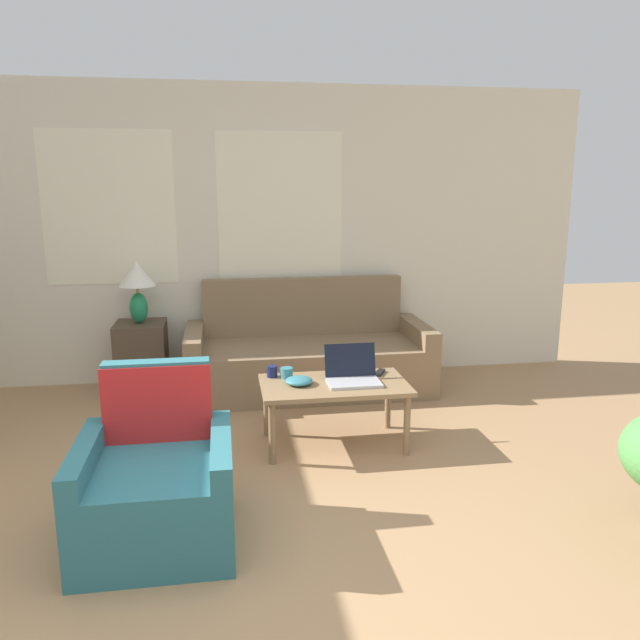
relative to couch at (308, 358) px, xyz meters
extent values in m
plane|color=#A87F56|center=(-0.83, -3.00, -0.27)|extent=(16.00, 16.00, 0.00)
cube|color=silver|center=(-0.83, 0.44, 1.03)|extent=(6.85, 0.05, 2.60)
cube|color=white|center=(-1.65, 0.41, 1.28)|extent=(1.10, 0.01, 1.30)
cube|color=white|center=(-0.18, 0.41, 1.28)|extent=(1.10, 0.01, 1.30)
cube|color=#846B4C|center=(0.00, -0.08, -0.06)|extent=(1.78, 0.86, 0.41)
cube|color=#846B4C|center=(0.00, 0.30, 0.19)|extent=(1.78, 0.12, 0.93)
cube|color=#846B4C|center=(-0.96, -0.08, 0.01)|extent=(0.14, 0.86, 0.56)
cube|color=#846B4C|center=(0.96, -0.08, 0.01)|extent=(0.14, 0.86, 0.56)
cube|color=#2D6B75|center=(-1.07, -2.28, -0.06)|extent=(0.55, 0.74, 0.42)
cube|color=#2D6B75|center=(-1.07, -1.96, 0.15)|extent=(0.55, 0.10, 0.85)
cube|color=#2D6B75|center=(-1.39, -2.28, 0.00)|extent=(0.10, 0.74, 0.54)
cube|color=#2D6B75|center=(-0.75, -2.28, 0.00)|extent=(0.10, 0.74, 0.54)
cube|color=red|center=(-1.07, -2.01, 0.26)|extent=(0.56, 0.01, 0.61)
cube|color=#4C3D2D|center=(-1.41, 0.13, 0.03)|extent=(0.42, 0.42, 0.60)
ellipsoid|color=#1E8451|center=(-1.41, 0.13, 0.46)|extent=(0.15, 0.15, 0.26)
cylinder|color=tan|center=(-1.41, 0.13, 0.62)|extent=(0.02, 0.02, 0.06)
cone|color=white|center=(-1.41, 0.13, 0.75)|extent=(0.30, 0.30, 0.21)
cube|color=#8E704C|center=(0.01, -1.24, 0.16)|extent=(0.98, 0.57, 0.03)
cylinder|color=#8E704C|center=(-0.43, -1.48, -0.06)|extent=(0.04, 0.04, 0.41)
cylinder|color=#8E704C|center=(0.45, -1.48, -0.06)|extent=(0.04, 0.04, 0.41)
cylinder|color=#8E704C|center=(-0.43, -1.00, -0.06)|extent=(0.04, 0.04, 0.41)
cylinder|color=#8E704C|center=(0.45, -1.00, -0.06)|extent=(0.04, 0.04, 0.41)
cube|color=#B7B7BC|center=(0.14, -1.29, 0.18)|extent=(0.35, 0.23, 0.02)
cube|color=black|center=(0.14, -1.15, 0.30)|extent=(0.35, 0.07, 0.22)
cylinder|color=#191E4C|center=(-0.39, -1.04, 0.21)|extent=(0.07, 0.07, 0.08)
cylinder|color=teal|center=(-0.30, -1.08, 0.21)|extent=(0.09, 0.09, 0.07)
ellipsoid|color=teal|center=(-0.23, -1.24, 0.20)|extent=(0.18, 0.18, 0.05)
cube|color=black|center=(0.36, -1.09, 0.18)|extent=(0.11, 0.15, 0.02)
camera|label=1|loc=(-0.71, -5.18, 1.48)|focal=35.00mm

